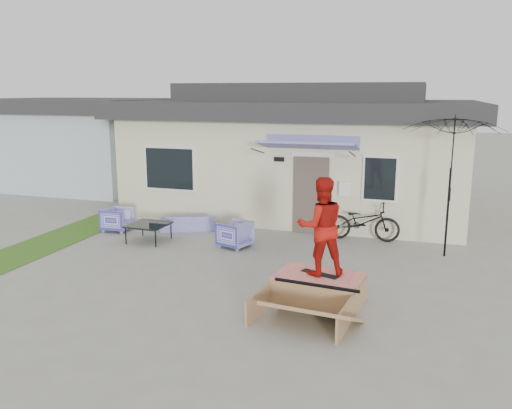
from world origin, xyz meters
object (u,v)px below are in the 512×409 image
(skate_ramp, at_px, (319,289))
(coffee_table, at_px, (149,233))
(bicycle, at_px, (363,218))
(loveseat, at_px, (188,219))
(skateboard, at_px, (320,273))
(armchair_left, at_px, (118,218))
(armchair_right, at_px, (235,233))
(patio_umbrella, at_px, (450,183))
(skater, at_px, (321,225))

(skate_ramp, bearing_deg, coffee_table, 158.22)
(coffee_table, relative_size, bicycle, 0.50)
(loveseat, bearing_deg, bicycle, 162.09)
(loveseat, bearing_deg, skateboard, 115.60)
(armchair_left, xyz_separation_m, armchair_right, (3.64, -0.48, 0.00))
(armchair_right, bearing_deg, armchair_left, -78.75)
(coffee_table, bearing_deg, patio_umbrella, 7.95)
(patio_umbrella, bearing_deg, skateboard, -122.33)
(loveseat, bearing_deg, patio_umbrella, 153.92)
(bicycle, bearing_deg, loveseat, 91.77)
(bicycle, bearing_deg, armchair_left, 96.30)
(armchair_right, xyz_separation_m, patio_umbrella, (4.96, 0.81, 1.38))
(patio_umbrella, height_order, skateboard, patio_umbrella)
(patio_umbrella, bearing_deg, skate_ramp, -122.03)
(patio_umbrella, relative_size, skateboard, 3.48)
(coffee_table, bearing_deg, armchair_right, 5.09)
(bicycle, bearing_deg, armchair_right, 115.16)
(skate_ramp, height_order, skater, skater)
(loveseat, bearing_deg, skater, 115.60)
(skate_ramp, bearing_deg, armchair_right, 139.48)
(skateboard, bearing_deg, skater, 0.00)
(armchair_left, relative_size, skate_ramp, 0.36)
(armchair_left, bearing_deg, loveseat, -72.41)
(armchair_right, relative_size, coffee_table, 0.77)
(armchair_left, relative_size, skater, 0.41)
(armchair_right, relative_size, bicycle, 0.39)
(bicycle, xyz_separation_m, skate_ramp, (-0.27, -4.44, -0.35))
(coffee_table, bearing_deg, loveseat, 70.80)
(bicycle, bearing_deg, patio_umbrella, -114.70)
(bicycle, relative_size, patio_umbrella, 0.73)
(armchair_right, bearing_deg, bicycle, 137.25)
(loveseat, distance_m, armchair_right, 2.16)
(coffee_table, bearing_deg, skate_ramp, -27.96)
(loveseat, distance_m, skate_ramp, 6.02)
(coffee_table, distance_m, skate_ramp, 5.62)
(armchair_right, relative_size, patio_umbrella, 0.28)
(patio_umbrella, bearing_deg, skater, -122.33)
(skateboard, bearing_deg, armchair_left, 173.65)
(skater, bearing_deg, armchair_right, -71.01)
(skateboard, bearing_deg, patio_umbrella, 78.68)
(armchair_right, distance_m, bicycle, 3.36)
(skateboard, bearing_deg, loveseat, 159.58)
(patio_umbrella, bearing_deg, armchair_left, -177.84)
(patio_umbrella, relative_size, skater, 1.45)
(loveseat, xyz_separation_m, bicycle, (4.76, 0.42, 0.30))
(armchair_left, distance_m, skater, 7.20)
(loveseat, relative_size, armchair_right, 2.12)
(patio_umbrella, bearing_deg, armchair_right, -170.75)
(armchair_right, distance_m, coffee_table, 2.30)
(loveseat, height_order, skateboard, loveseat)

